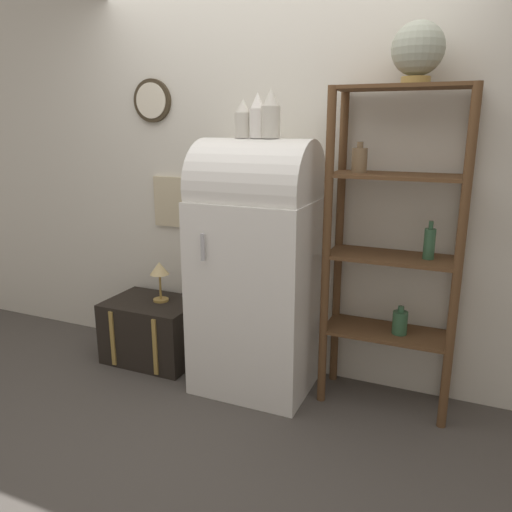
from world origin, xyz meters
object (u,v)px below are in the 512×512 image
(refrigerator, at_px, (256,264))
(globe, at_px, (418,50))
(suitcase_trunk, at_px, (153,330))
(desk_lamp, at_px, (160,272))
(vase_left, at_px, (243,120))
(vase_center, at_px, (258,117))
(vase_right, at_px, (271,115))

(refrigerator, bearing_deg, globe, 6.89)
(refrigerator, bearing_deg, suitcase_trunk, 177.83)
(suitcase_trunk, bearing_deg, desk_lamp, 32.30)
(suitcase_trunk, distance_m, desk_lamp, 0.44)
(vase_left, distance_m, vase_center, 0.10)
(vase_right, bearing_deg, refrigerator, 177.92)
(globe, xyz_separation_m, desk_lamp, (-1.64, -0.04, -1.38))
(vase_left, xyz_separation_m, desk_lamp, (-0.69, 0.05, -1.03))
(vase_center, bearing_deg, refrigerator, 145.49)
(suitcase_trunk, relative_size, globe, 2.06)
(desk_lamp, bearing_deg, globe, 1.32)
(refrigerator, height_order, vase_left, vase_left)
(suitcase_trunk, height_order, vase_left, vase_left)
(refrigerator, distance_m, vase_left, 0.88)
(suitcase_trunk, relative_size, vase_right, 2.33)
(desk_lamp, bearing_deg, vase_left, -4.58)
(vase_left, bearing_deg, vase_right, -4.78)
(vase_center, bearing_deg, desk_lamp, 174.67)
(vase_center, bearing_deg, suitcase_trunk, 177.41)
(suitcase_trunk, xyz_separation_m, globe, (1.69, 0.07, 1.82))
(suitcase_trunk, bearing_deg, vase_left, -1.52)
(refrigerator, height_order, vase_center, vase_center)
(refrigerator, distance_m, vase_right, 0.90)
(vase_right, bearing_deg, vase_center, -177.71)
(vase_left, distance_m, vase_right, 0.18)
(refrigerator, height_order, desk_lamp, refrigerator)
(desk_lamp, bearing_deg, refrigerator, -4.91)
(desk_lamp, bearing_deg, vase_right, -4.62)
(refrigerator, height_order, suitcase_trunk, refrigerator)
(suitcase_trunk, height_order, desk_lamp, desk_lamp)
(suitcase_trunk, bearing_deg, globe, 2.46)
(refrigerator, height_order, globe, globe)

